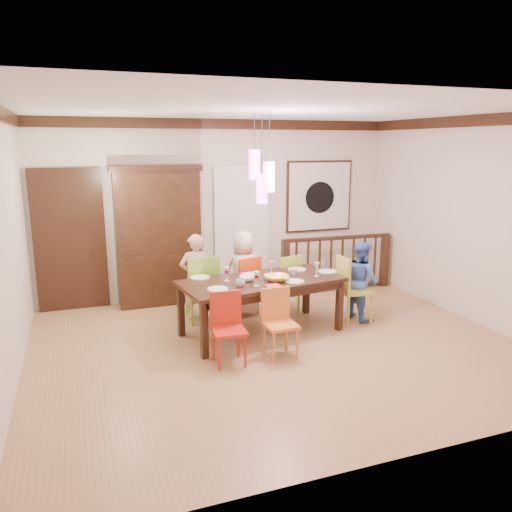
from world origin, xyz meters
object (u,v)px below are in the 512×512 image
object	(u,v)px
chair_end_right	(355,285)
person_far_mid	(243,273)
balustrade	(336,262)
dining_table	(261,285)
chair_far_left	(201,283)
china_hutch	(158,235)
person_far_left	(196,277)
person_end_right	(361,280)

from	to	relation	value
chair_end_right	person_far_mid	xyz separation A→B (m)	(-1.40, 0.86, 0.08)
balustrade	dining_table	bearing A→B (deg)	-140.21
dining_table	chair_far_left	world-z (taller)	chair_far_left
dining_table	chair_far_left	distance (m)	1.00
balustrade	person_far_mid	distance (m)	2.03
china_hutch	person_far_left	world-z (taller)	china_hutch
chair_end_right	person_end_right	distance (m)	0.18
dining_table	china_hutch	xyz separation A→B (m)	(-1.06, 1.80, 0.44)
person_end_right	chair_end_right	bearing A→B (deg)	117.49
dining_table	chair_far_left	bearing A→B (deg)	122.26
chair_end_right	person_far_mid	distance (m)	1.65
person_end_right	balustrade	bearing A→B (deg)	-22.28
balustrade	person_end_right	bearing A→B (deg)	-102.30
dining_table	person_end_right	bearing A→B (deg)	-5.80
chair_far_left	chair_end_right	distance (m)	2.21
chair_end_right	person_far_mid	bearing A→B (deg)	64.56
chair_end_right	person_far_left	world-z (taller)	person_far_left
dining_table	chair_end_right	distance (m)	1.42
person_far_left	person_end_right	xyz separation A→B (m)	(2.26, -0.79, -0.05)
chair_end_right	china_hutch	distance (m)	3.14
dining_table	person_end_right	world-z (taller)	person_end_right
chair_far_left	person_end_right	xyz separation A→B (m)	(2.20, -0.70, 0.01)
chair_end_right	china_hutch	size ratio (longest dim) A/B	0.44
person_end_right	dining_table	bearing A→B (deg)	85.07
dining_table	person_far_left	world-z (taller)	person_far_left
dining_table	chair_end_right	xyz separation A→B (m)	(1.42, -0.04, -0.12)
balustrade	person_far_mid	size ratio (longest dim) A/B	1.59
dining_table	chair_end_right	bearing A→B (deg)	-9.54
china_hutch	person_far_left	bearing A→B (deg)	-68.84
dining_table	person_far_left	bearing A→B (deg)	121.20
balustrade	person_end_right	world-z (taller)	person_end_right
chair_end_right	person_end_right	world-z (taller)	person_end_right
china_hutch	person_far_mid	size ratio (longest dim) A/B	1.73
person_far_mid	person_end_right	xyz separation A→B (m)	(1.54, -0.76, -0.06)
person_far_mid	person_far_left	bearing A→B (deg)	3.26
dining_table	person_far_mid	distance (m)	0.82
balustrade	person_far_left	size ratio (longest dim) A/B	1.60
chair_far_left	balustrade	size ratio (longest dim) A/B	0.49
person_far_mid	chair_end_right	bearing A→B (deg)	154.28
chair_far_left	chair_end_right	bearing A→B (deg)	160.38
china_hutch	person_end_right	bearing A→B (deg)	-33.61
chair_end_right	person_far_mid	size ratio (longest dim) A/B	0.76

